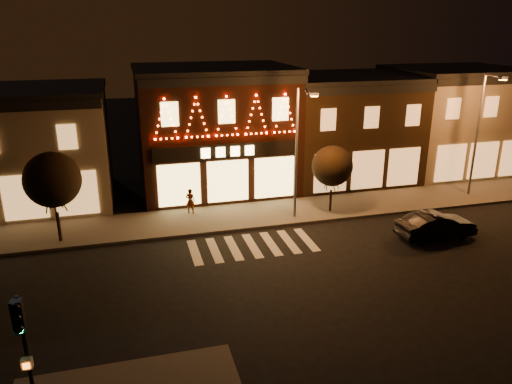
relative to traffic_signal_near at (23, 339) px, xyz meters
name	(u,v)px	position (x,y,z in m)	size (l,w,h in m)	color
ground	(275,283)	(8.98, 6.28, -3.06)	(120.00, 120.00, 0.00)	black
sidewalk_far	(268,214)	(10.98, 14.28, -2.99)	(44.00, 4.00, 0.15)	#47423D
building_left	(7,148)	(-4.02, 20.27, 0.60)	(12.20, 8.28, 7.30)	#7B7057
building_pulp	(215,129)	(8.98, 20.25, 1.10)	(10.20, 8.34, 8.30)	black
building_right_a	(344,127)	(18.48, 20.27, 0.70)	(9.20, 8.28, 7.50)	#352312
building_right_b	(452,119)	(27.48, 20.27, 0.85)	(9.20, 8.28, 7.80)	#7B7057
traffic_signal_near	(23,339)	(0.00, 0.00, 0.00)	(0.29, 0.42, 4.13)	black
streetlamp_mid	(299,145)	(12.40, 13.06, 1.47)	(0.71, 1.71, 7.46)	#59595E
streetlamp_right	(481,126)	(24.84, 13.81, 1.72)	(0.50, 1.80, 7.89)	#59595E
tree_left	(52,180)	(-0.65, 13.26, 0.42)	(2.85, 2.85, 4.76)	black
tree_right	(332,166)	(14.72, 13.55, -0.08)	(2.42, 2.42, 4.04)	black
dark_sedan	(436,226)	(18.72, 8.71, -2.36)	(1.50, 4.29, 1.41)	black
pedestrian	(190,201)	(6.51, 15.40, -2.15)	(0.56, 0.36, 1.52)	gray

